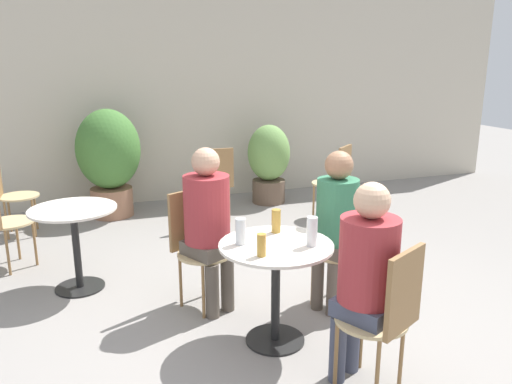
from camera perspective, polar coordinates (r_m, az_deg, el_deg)
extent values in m
plane|color=gray|center=(3.63, 5.03, -16.08)|extent=(20.00, 20.00, 0.00)
cube|color=beige|center=(6.84, -8.24, 11.61)|extent=(10.00, 0.06, 3.00)
cylinder|color=black|center=(3.57, 2.19, -16.47)|extent=(0.40, 0.40, 0.01)
cylinder|color=black|center=(3.41, 2.25, -11.54)|extent=(0.06, 0.06, 0.67)
cylinder|color=silver|center=(3.27, 2.31, -6.11)|extent=(0.75, 0.75, 0.02)
cylinder|color=black|center=(4.54, -19.44, -10.20)|extent=(0.40, 0.40, 0.01)
cylinder|color=black|center=(4.41, -19.82, -6.15)|extent=(0.06, 0.06, 0.67)
cylinder|color=silver|center=(4.31, -20.22, -1.85)|extent=(0.70, 0.70, 0.02)
cylinder|color=tan|center=(2.99, 13.01, -14.05)|extent=(0.41, 0.41, 0.02)
cylinder|color=olive|center=(2.95, 13.69, -19.60)|extent=(0.02, 0.02, 0.42)
cylinder|color=olive|center=(3.15, 16.29, -17.35)|extent=(0.02, 0.02, 0.42)
cylinder|color=olive|center=(3.07, 9.13, -17.90)|extent=(0.02, 0.02, 0.42)
cylinder|color=olive|center=(3.26, 11.95, -15.89)|extent=(0.02, 0.02, 0.42)
cube|color=olive|center=(2.81, 16.61, -10.85)|extent=(0.33, 0.19, 0.46)
cylinder|color=tan|center=(3.90, 9.38, -6.87)|extent=(0.41, 0.41, 0.02)
cylinder|color=olive|center=(4.02, 11.95, -9.74)|extent=(0.02, 0.02, 0.42)
cylinder|color=olive|center=(4.16, 8.77, -8.76)|extent=(0.02, 0.02, 0.42)
cylinder|color=olive|center=(3.82, 9.76, -11.03)|extent=(0.02, 0.02, 0.42)
cylinder|color=olive|center=(3.96, 6.49, -9.94)|extent=(0.02, 0.02, 0.42)
cube|color=olive|center=(3.97, 11.05, -2.90)|extent=(0.19, 0.33, 0.46)
cylinder|color=tan|center=(3.85, -5.90, -7.06)|extent=(0.41, 0.41, 0.02)
cylinder|color=olive|center=(4.11, -5.61, -8.95)|extent=(0.02, 0.02, 0.42)
cylinder|color=olive|center=(3.95, -8.61, -10.03)|extent=(0.02, 0.02, 0.42)
cylinder|color=olive|center=(3.92, -2.99, -10.07)|extent=(0.02, 0.02, 0.42)
cylinder|color=olive|center=(3.76, -6.04, -11.28)|extent=(0.02, 0.02, 0.42)
cube|color=olive|center=(3.90, -7.78, -3.06)|extent=(0.33, 0.19, 0.46)
cylinder|color=tan|center=(6.00, -25.46, -0.44)|extent=(0.41, 0.41, 0.02)
cylinder|color=olive|center=(6.20, -26.35, -2.22)|extent=(0.02, 0.02, 0.42)
cylinder|color=olive|center=(5.94, -26.64, -2.94)|extent=(0.02, 0.02, 0.42)
cylinder|color=olive|center=(6.17, -23.87, -2.02)|extent=(0.02, 0.02, 0.42)
cylinder|color=olive|center=(5.91, -24.05, -2.74)|extent=(0.02, 0.02, 0.42)
cylinder|color=tan|center=(6.05, 8.35, 0.99)|extent=(0.41, 0.41, 0.02)
cylinder|color=olive|center=(5.94, 8.98, -1.52)|extent=(0.02, 0.02, 0.42)
cylinder|color=olive|center=(6.18, 9.90, -0.91)|extent=(0.02, 0.02, 0.42)
cylinder|color=olive|center=(6.04, 6.60, -1.16)|extent=(0.02, 0.02, 0.42)
cylinder|color=olive|center=(6.28, 7.60, -0.58)|extent=(0.02, 0.02, 0.42)
cube|color=olive|center=(5.94, 10.10, 3.01)|extent=(0.29, 0.25, 0.46)
cylinder|color=tan|center=(5.92, -4.70, 0.80)|extent=(0.41, 0.41, 0.02)
cylinder|color=olive|center=(5.83, -5.64, -1.73)|extent=(0.02, 0.02, 0.42)
cylinder|color=olive|center=(5.89, -3.08, -1.50)|extent=(0.02, 0.02, 0.42)
cylinder|color=olive|center=(6.08, -6.19, -1.04)|extent=(0.02, 0.02, 0.42)
cylinder|color=olive|center=(6.14, -3.73, -0.83)|extent=(0.02, 0.02, 0.42)
cube|color=olive|center=(5.69, -4.32, 2.70)|extent=(0.35, 0.04, 0.46)
cylinder|color=tan|center=(5.07, -26.32, -3.14)|extent=(0.41, 0.41, 0.02)
cylinder|color=olive|center=(4.96, -26.51, -6.25)|extent=(0.02, 0.02, 0.42)
cylinder|color=olive|center=(5.31, -25.59, -4.81)|extent=(0.02, 0.02, 0.42)
cylinder|color=olive|center=(5.09, -23.95, -5.43)|extent=(0.02, 0.02, 0.42)
cylinder|color=#42475B|center=(3.23, 10.89, -16.17)|extent=(0.10, 0.10, 0.42)
cylinder|color=#42475B|center=(3.12, 9.32, -17.27)|extent=(0.10, 0.10, 0.42)
cube|color=#42475B|center=(2.98, 12.41, -12.82)|extent=(0.40, 0.41, 0.10)
cylinder|color=#9E2D33|center=(2.86, 12.73, -7.59)|extent=(0.33, 0.33, 0.49)
sphere|color=#DBAD89|center=(2.75, 13.13, -0.94)|extent=(0.20, 0.20, 0.20)
cylinder|color=brown|center=(3.90, 7.05, -10.31)|extent=(0.09, 0.09, 0.42)
cylinder|color=brown|center=(3.83, 8.76, -10.89)|extent=(0.09, 0.09, 0.42)
cube|color=brown|center=(3.85, 9.07, -6.25)|extent=(0.38, 0.37, 0.09)
cylinder|color=#337551|center=(3.75, 9.25, -2.14)|extent=(0.31, 0.31, 0.48)
sphere|color=#9E7051|center=(3.67, 9.47, 3.05)|extent=(0.21, 0.21, 0.21)
cylinder|color=brown|center=(3.77, -5.02, -11.19)|extent=(0.10, 0.10, 0.42)
cylinder|color=brown|center=(3.87, -3.28, -10.49)|extent=(0.10, 0.10, 0.42)
cube|color=brown|center=(3.79, -5.53, -6.36)|extent=(0.41, 0.42, 0.10)
cylinder|color=#9E2D33|center=(3.70, -5.64, -1.95)|extent=(0.34, 0.34, 0.51)
sphere|color=tan|center=(3.61, -5.79, 3.47)|extent=(0.21, 0.21, 0.21)
cylinder|color=#B28433|center=(3.04, 0.63, -6.08)|extent=(0.06, 0.06, 0.14)
cylinder|color=silver|center=(3.21, 6.41, -4.52)|extent=(0.07, 0.07, 0.19)
cylinder|color=#B28433|center=(3.45, 2.31, -3.32)|extent=(0.06, 0.06, 0.16)
cylinder|color=silver|center=(3.23, -1.76, -4.52)|extent=(0.07, 0.07, 0.17)
cylinder|color=#93664C|center=(6.40, -16.10, -1.07)|extent=(0.50, 0.50, 0.35)
ellipsoid|color=#427533|center=(6.26, -16.53, 4.72)|extent=(0.76, 0.76, 0.96)
cylinder|color=brown|center=(6.75, 1.45, 0.12)|extent=(0.44, 0.44, 0.31)
ellipsoid|color=#709E51|center=(6.63, 1.48, 4.51)|extent=(0.56, 0.56, 0.74)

